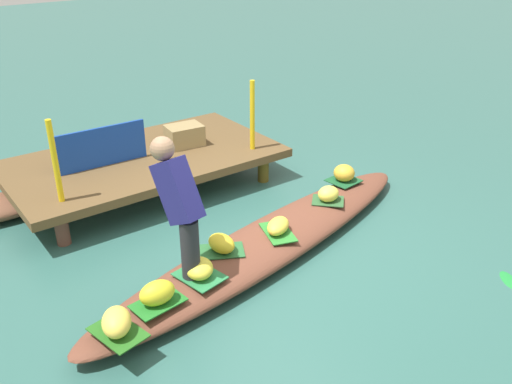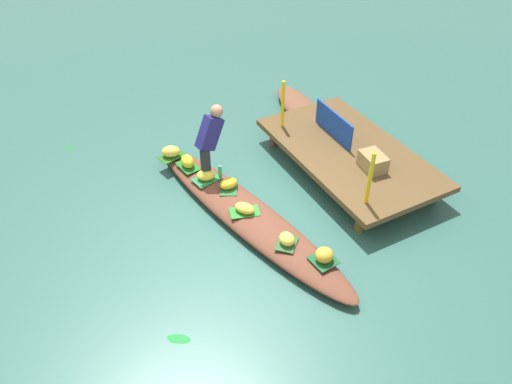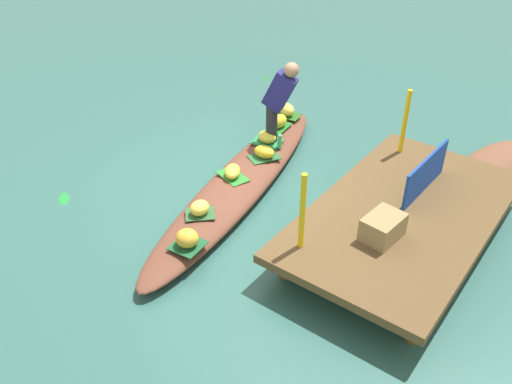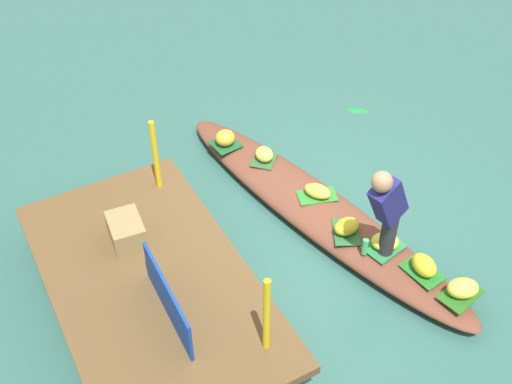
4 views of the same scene
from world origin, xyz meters
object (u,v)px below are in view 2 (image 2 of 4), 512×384
banana_bunch_0 (171,151)px  produce_crate (373,162)px  vendor_boat (246,214)px  banana_bunch_5 (324,255)px  banana_bunch_6 (206,175)px  water_bottle (220,171)px  moored_boat (303,110)px  banana_bunch_2 (188,161)px  banana_bunch_3 (245,208)px  banana_bunch_4 (229,183)px  market_banner (334,124)px  banana_bunch_1 (287,239)px  vendor_person (209,138)px

banana_bunch_0 → produce_crate: 3.33m
vendor_boat → banana_bunch_5: bearing=4.9°
banana_bunch_6 → water_bottle: water_bottle is taller
moored_boat → banana_bunch_2: size_ratio=7.23×
banana_bunch_3 → moored_boat: bearing=132.7°
moored_boat → banana_bunch_2: 2.92m
banana_bunch_4 → produce_crate: size_ratio=0.66×
banana_bunch_0 → banana_bunch_3: banana_bunch_0 is taller
banana_bunch_4 → moored_boat: bearing=124.3°
banana_bunch_4 → banana_bunch_5: banana_bunch_5 is taller
banana_bunch_4 → produce_crate: 2.29m
vendor_boat → banana_bunch_3: bearing=-53.3°
banana_bunch_2 → market_banner: (0.59, 2.46, 0.31)m
banana_bunch_1 → banana_bunch_6: size_ratio=0.83×
vendor_boat → vendor_person: vendor_person is taller
produce_crate → market_banner: bearing=180.0°
banana_bunch_1 → vendor_person: vendor_person is taller
vendor_boat → banana_bunch_2: size_ratio=15.07×
banana_bunch_1 → banana_bunch_5: 0.57m
banana_bunch_2 → banana_bunch_5: (2.83, 0.78, -0.00)m
banana_bunch_0 → vendor_person: (0.79, 0.40, 0.59)m
moored_boat → banana_bunch_1: bearing=-27.7°
banana_bunch_2 → banana_bunch_5: 2.93m
banana_bunch_6 → vendor_boat: bearing=14.1°
banana_bunch_0 → banana_bunch_6: bearing=16.7°
vendor_person → vendor_boat: bearing=5.6°
banana_bunch_1 → banana_bunch_3: banana_bunch_1 is taller
banana_bunch_4 → banana_bunch_5: 2.04m
banana_bunch_5 → banana_bunch_6: 2.45m
vendor_person → produce_crate: size_ratio=2.75×
banana_bunch_3 → banana_bunch_5: (1.36, 0.48, 0.03)m
market_banner → produce_crate: 1.08m
banana_bunch_1 → produce_crate: (-0.65, 1.96, 0.23)m
banana_bunch_0 → market_banner: market_banner is taller
banana_bunch_1 → banana_bunch_2: banana_bunch_2 is taller
moored_boat → banana_bunch_5: (3.66, -2.01, 0.22)m
vendor_boat → moored_boat: 3.30m
market_banner → produce_crate: market_banner is taller
moored_boat → banana_bunch_6: 2.97m
vendor_boat → produce_crate: size_ratio=10.09×
banana_bunch_3 → market_banner: market_banner is taller
vendor_boat → banana_bunch_2: 1.46m
vendor_boat → banana_bunch_5: size_ratio=17.88×
moored_boat → banana_bunch_5: banana_bunch_5 is taller
banana_bunch_3 → produce_crate: size_ratio=0.71×
vendor_boat → banana_bunch_3: banana_bunch_3 is taller
vendor_boat → banana_bunch_3: (0.06, -0.06, 0.19)m
banana_bunch_5 → banana_bunch_2: bearing=-164.6°
produce_crate → banana_bunch_1: bearing=-71.7°
banana_bunch_6 → water_bottle: (0.03, 0.24, 0.02)m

